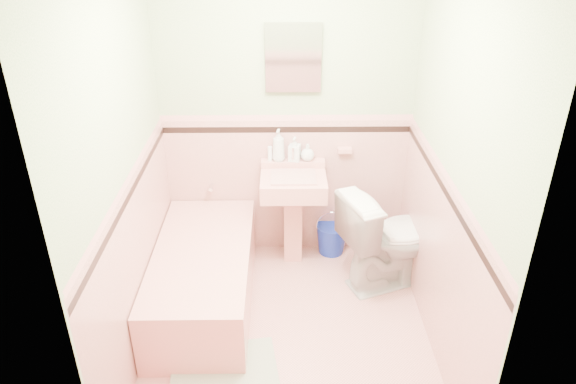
{
  "coord_description": "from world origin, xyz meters",
  "views": [
    {
      "loc": [
        -0.04,
        -2.95,
        2.7
      ],
      "look_at": [
        0.0,
        0.25,
        1.0
      ],
      "focal_mm": 33.69,
      "sensor_mm": 36.0,
      "label": 1
    }
  ],
  "objects_px": {
    "bathtub": "(204,278)",
    "soap_bottle_mid": "(295,149)",
    "bucket": "(331,239)",
    "shoe": "(199,364)",
    "soap_bottle_right": "(308,152)",
    "medicine_cabinet": "(293,57)",
    "sink": "(293,221)",
    "toilet": "(392,238)",
    "soap_bottle_left": "(278,145)"
  },
  "relations": [
    {
      "from": "bathtub",
      "to": "soap_bottle_mid",
      "type": "height_order",
      "value": "soap_bottle_mid"
    },
    {
      "from": "bucket",
      "to": "shoe",
      "type": "height_order",
      "value": "bucket"
    },
    {
      "from": "soap_bottle_right",
      "to": "bathtub",
      "type": "bearing_deg",
      "value": -138.33
    },
    {
      "from": "medicine_cabinet",
      "to": "bathtub",
      "type": "bearing_deg",
      "value": -132.58
    },
    {
      "from": "sink",
      "to": "medicine_cabinet",
      "type": "bearing_deg",
      "value": 90.0
    },
    {
      "from": "bathtub",
      "to": "sink",
      "type": "distance_m",
      "value": 0.88
    },
    {
      "from": "bucket",
      "to": "bathtub",
      "type": "bearing_deg",
      "value": -146.38
    },
    {
      "from": "soap_bottle_right",
      "to": "shoe",
      "type": "height_order",
      "value": "soap_bottle_right"
    },
    {
      "from": "medicine_cabinet",
      "to": "toilet",
      "type": "xyz_separation_m",
      "value": [
        0.77,
        -0.49,
        -1.28
      ]
    },
    {
      "from": "soap_bottle_right",
      "to": "shoe",
      "type": "bearing_deg",
      "value": -118.41
    },
    {
      "from": "soap_bottle_right",
      "to": "bucket",
      "type": "bearing_deg",
      "value": -8.33
    },
    {
      "from": "bucket",
      "to": "soap_bottle_left",
      "type": "bearing_deg",
      "value": 175.93
    },
    {
      "from": "bathtub",
      "to": "medicine_cabinet",
      "type": "distance_m",
      "value": 1.78
    },
    {
      "from": "toilet",
      "to": "bathtub",
      "type": "bearing_deg",
      "value": 78.43
    },
    {
      "from": "shoe",
      "to": "medicine_cabinet",
      "type": "bearing_deg",
      "value": 88.01
    },
    {
      "from": "medicine_cabinet",
      "to": "bucket",
      "type": "xyz_separation_m",
      "value": [
        0.34,
        -0.06,
        -1.57
      ]
    },
    {
      "from": "medicine_cabinet",
      "to": "soap_bottle_right",
      "type": "bearing_deg",
      "value": -14.29
    },
    {
      "from": "bathtub",
      "to": "medicine_cabinet",
      "type": "xyz_separation_m",
      "value": [
        0.68,
        0.74,
        1.47
      ]
    },
    {
      "from": "sink",
      "to": "shoe",
      "type": "height_order",
      "value": "sink"
    },
    {
      "from": "medicine_cabinet",
      "to": "soap_bottle_right",
      "type": "relative_size",
      "value": 3.51
    },
    {
      "from": "soap_bottle_mid",
      "to": "bathtub",
      "type": "bearing_deg",
      "value": -134.3
    },
    {
      "from": "bucket",
      "to": "soap_bottle_mid",
      "type": "bearing_deg",
      "value": 174.33
    },
    {
      "from": "sink",
      "to": "soap_bottle_left",
      "type": "xyz_separation_m",
      "value": [
        -0.12,
        0.18,
        0.6
      ]
    },
    {
      "from": "shoe",
      "to": "bucket",
      "type": "bearing_deg",
      "value": 76.49
    },
    {
      "from": "soap_bottle_left",
      "to": "toilet",
      "type": "bearing_deg",
      "value": -27.47
    },
    {
      "from": "bathtub",
      "to": "sink",
      "type": "xyz_separation_m",
      "value": [
        0.68,
        0.53,
        0.18
      ]
    },
    {
      "from": "bucket",
      "to": "shoe",
      "type": "xyz_separation_m",
      "value": [
        -0.98,
        -1.36,
        -0.08
      ]
    },
    {
      "from": "bathtub",
      "to": "soap_bottle_right",
      "type": "height_order",
      "value": "soap_bottle_right"
    },
    {
      "from": "sink",
      "to": "soap_bottle_mid",
      "type": "relative_size",
      "value": 4.11
    },
    {
      "from": "soap_bottle_right",
      "to": "bucket",
      "type": "xyz_separation_m",
      "value": [
        0.22,
        -0.03,
        -0.81
      ]
    },
    {
      "from": "bathtub",
      "to": "shoe",
      "type": "height_order",
      "value": "bathtub"
    },
    {
      "from": "soap_bottle_left",
      "to": "toilet",
      "type": "xyz_separation_m",
      "value": [
        0.88,
        -0.46,
        -0.59
      ]
    },
    {
      "from": "medicine_cabinet",
      "to": "shoe",
      "type": "relative_size",
      "value": 3.68
    },
    {
      "from": "soap_bottle_left",
      "to": "bucket",
      "type": "xyz_separation_m",
      "value": [
        0.46,
        -0.03,
        -0.87
      ]
    },
    {
      "from": "bucket",
      "to": "shoe",
      "type": "relative_size",
      "value": 1.99
    },
    {
      "from": "medicine_cabinet",
      "to": "soap_bottle_mid",
      "type": "height_order",
      "value": "medicine_cabinet"
    },
    {
      "from": "soap_bottle_left",
      "to": "shoe",
      "type": "relative_size",
      "value": 1.98
    },
    {
      "from": "bathtub",
      "to": "bucket",
      "type": "height_order",
      "value": "bathtub"
    },
    {
      "from": "bathtub",
      "to": "shoe",
      "type": "distance_m",
      "value": 0.71
    },
    {
      "from": "shoe",
      "to": "soap_bottle_left",
      "type": "bearing_deg",
      "value": 91.62
    },
    {
      "from": "bathtub",
      "to": "soap_bottle_right",
      "type": "bearing_deg",
      "value": 41.67
    },
    {
      "from": "soap_bottle_left",
      "to": "bucket",
      "type": "relative_size",
      "value": 1.0
    },
    {
      "from": "toilet",
      "to": "bucket",
      "type": "distance_m",
      "value": 0.67
    },
    {
      "from": "sink",
      "to": "shoe",
      "type": "distance_m",
      "value": 1.42
    },
    {
      "from": "bathtub",
      "to": "medicine_cabinet",
      "type": "height_order",
      "value": "medicine_cabinet"
    },
    {
      "from": "soap_bottle_left",
      "to": "soap_bottle_mid",
      "type": "bearing_deg",
      "value": 0.0
    },
    {
      "from": "medicine_cabinet",
      "to": "soap_bottle_mid",
      "type": "distance_m",
      "value": 0.73
    },
    {
      "from": "sink",
      "to": "shoe",
      "type": "xyz_separation_m",
      "value": [
        -0.64,
        -1.22,
        -0.35
      ]
    },
    {
      "from": "toilet",
      "to": "shoe",
      "type": "bearing_deg",
      "value": 102.31
    },
    {
      "from": "soap_bottle_mid",
      "to": "shoe",
      "type": "bearing_deg",
      "value": -114.98
    }
  ]
}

